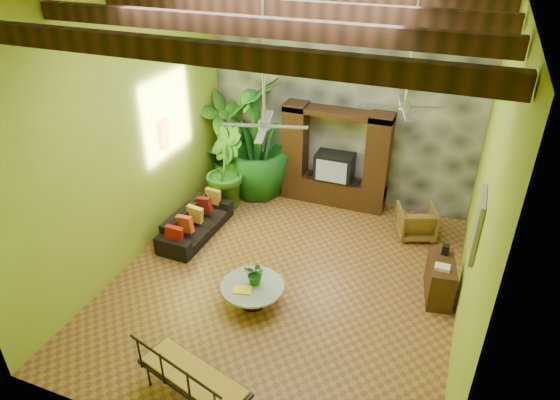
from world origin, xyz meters
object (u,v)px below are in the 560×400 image
at_px(iron_bench, 190,378).
at_px(tall_plant_a, 225,142).
at_px(coffee_table, 253,292).
at_px(wicker_armchair, 416,222).
at_px(side_console, 440,279).
at_px(tall_plant_b, 224,168).
at_px(tall_plant_c, 256,139).
at_px(sofa, 196,223).
at_px(entertainment_center, 335,165).
at_px(ceiling_fan_back, 406,93).
at_px(ceiling_fan_front, 264,112).

bearing_deg(iron_bench, tall_plant_a, 127.89).
bearing_deg(coffee_table, wicker_armchair, 53.82).
relative_size(iron_bench, side_console, 1.88).
bearing_deg(tall_plant_b, iron_bench, -68.08).
xyz_separation_m(tall_plant_c, coffee_table, (1.51, -3.67, -1.14)).
distance_m(sofa, coffee_table, 2.50).
bearing_deg(tall_plant_b, entertainment_center, 24.37).
relative_size(ceiling_fan_back, wicker_armchair, 2.48).
distance_m(sofa, tall_plant_a, 2.38).
relative_size(entertainment_center, sofa, 1.23).
distance_m(ceiling_fan_back, tall_plant_c, 4.32).
xyz_separation_m(ceiling_fan_front, iron_bench, (-0.05, -2.55, -2.87)).
distance_m(wicker_armchair, tall_plant_b, 4.32).
height_order(tall_plant_b, iron_bench, tall_plant_b).
height_order(entertainment_center, sofa, entertainment_center).
distance_m(entertainment_center, ceiling_fan_front, 4.30).
xyz_separation_m(ceiling_fan_back, iron_bench, (-1.85, -4.15, -2.87)).
distance_m(wicker_armchair, coffee_table, 3.92).
xyz_separation_m(tall_plant_b, iron_bench, (2.03, -5.05, -0.41)).
distance_m(ceiling_fan_back, wicker_armchair, 3.31).
relative_size(wicker_armchair, tall_plant_c, 0.27).
relative_size(ceiling_fan_back, tall_plant_c, 0.67).
bearing_deg(ceiling_fan_back, sofa, -173.65).
xyz_separation_m(sofa, tall_plant_a, (-0.35, 2.18, 0.90)).
distance_m(ceiling_fan_front, tall_plant_a, 4.70).
relative_size(wicker_armchair, tall_plant_b, 0.40).
bearing_deg(iron_bench, coffee_table, 107.53).
xyz_separation_m(ceiling_fan_front, tall_plant_a, (-2.45, 3.34, -2.22)).
relative_size(sofa, tall_plant_a, 0.82).
bearing_deg(tall_plant_a, tall_plant_c, -2.46).
xyz_separation_m(entertainment_center, side_console, (2.65, -2.53, -0.59)).
distance_m(sofa, tall_plant_c, 2.46).
relative_size(ceiling_fan_front, ceiling_fan_back, 1.00).
relative_size(tall_plant_a, side_console, 2.54).
bearing_deg(sofa, entertainment_center, -42.62).
bearing_deg(iron_bench, entertainment_center, 103.36).
distance_m(sofa, side_console, 4.95).
bearing_deg(sofa, coffee_table, -126.11).
distance_m(sofa, tall_plant_b, 1.49).
xyz_separation_m(ceiling_fan_front, ceiling_fan_back, (1.80, 1.60, 0.00)).
xyz_separation_m(tall_plant_a, coffee_table, (2.33, -3.70, -0.93)).
xyz_separation_m(entertainment_center, iron_bench, (-0.25, -6.08, -0.44)).
height_order(ceiling_fan_front, tall_plant_c, ceiling_fan_front).
height_order(entertainment_center, wicker_armchair, entertainment_center).
xyz_separation_m(entertainment_center, coffee_table, (-0.32, -3.90, -0.71)).
bearing_deg(coffee_table, tall_plant_a, 122.20).
relative_size(entertainment_center, tall_plant_c, 0.86).
bearing_deg(side_console, tall_plant_c, 143.40).
relative_size(tall_plant_b, coffee_table, 1.71).
relative_size(wicker_armchair, iron_bench, 0.43).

